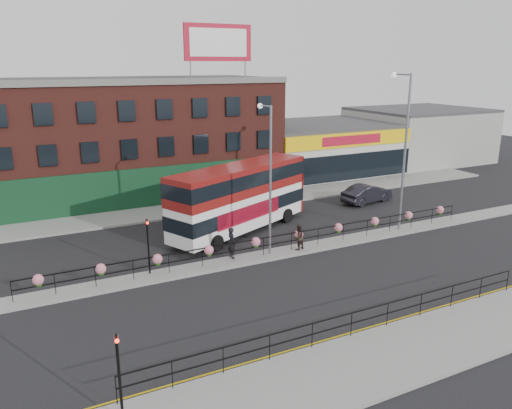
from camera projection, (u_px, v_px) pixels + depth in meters
name	position (u px, v px, depth m)	size (l,w,h in m)	color
ground	(278.00, 255.00, 31.21)	(120.00, 120.00, 0.00)	black
south_pavement	(417.00, 347.00, 20.88)	(60.00, 4.00, 0.15)	gray
north_pavement	(207.00, 206.00, 41.50)	(60.00, 4.00, 0.15)	gray
median	(278.00, 253.00, 31.19)	(60.00, 1.60, 0.15)	gray
yellow_line_inner	(380.00, 324.00, 22.88)	(60.00, 0.10, 0.01)	gold
yellow_line_outer	(383.00, 326.00, 22.72)	(60.00, 0.10, 0.01)	gold
brick_building	(133.00, 137.00, 45.22)	(25.00, 12.21, 10.30)	brown
supermarket	(317.00, 148.00, 54.51)	(15.00, 12.25, 5.30)	silver
warehouse_east	(418.00, 135.00, 60.85)	(14.50, 12.00, 6.30)	#989793
billboard	(218.00, 43.00, 41.57)	(6.00, 0.29, 4.40)	#AD1028
median_railing	(278.00, 239.00, 30.92)	(30.04, 0.56, 1.23)	black
south_railing	(352.00, 319.00, 21.41)	(20.04, 0.05, 1.12)	black
double_decker_bus	(240.00, 191.00, 34.73)	(11.90, 7.33, 4.77)	white
car	(367.00, 194.00, 42.67)	(5.03, 2.49, 1.59)	black
pedestrian_a	(232.00, 243.00, 30.08)	(0.47, 0.71, 1.91)	black
pedestrian_b	(298.00, 237.00, 31.45)	(0.92, 0.79, 1.64)	black
lamp_column_west	(269.00, 168.00, 29.70)	(0.33, 1.60, 9.10)	gray
lamp_column_east	(403.00, 139.00, 34.01)	(0.39, 1.90, 10.81)	gray
traffic_light_south	(118.00, 359.00, 15.88)	(0.15, 0.28, 3.65)	black
traffic_light_median	(148.00, 234.00, 27.41)	(0.15, 0.28, 3.65)	black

